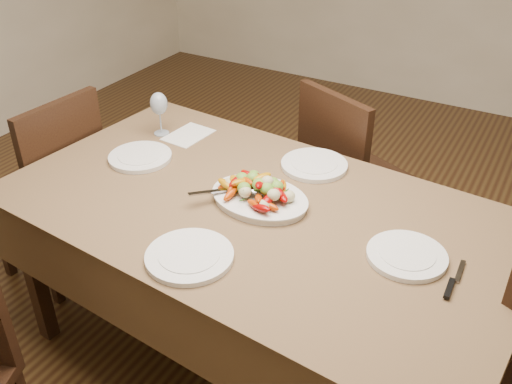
{
  "coord_description": "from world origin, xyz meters",
  "views": [
    {
      "loc": [
        0.99,
        -1.55,
        1.88
      ],
      "look_at": [
        0.16,
        -0.08,
        0.82
      ],
      "focal_mm": 40.0,
      "sensor_mm": 36.0,
      "label": 1
    }
  ],
  "objects_px": {
    "serving_platter": "(260,200)",
    "plate_near": "(190,256)",
    "plate_left": "(140,157)",
    "chair_left": "(46,188)",
    "dining_table": "(256,287)",
    "plate_far": "(314,165)",
    "wine_glass": "(160,112)",
    "chair_far": "(358,177)",
    "plate_right": "(407,256)"
  },
  "relations": [
    {
      "from": "wine_glass",
      "to": "plate_far",
      "type": "bearing_deg",
      "value": 5.15
    },
    {
      "from": "serving_platter",
      "to": "wine_glass",
      "type": "xyz_separation_m",
      "value": [
        -0.65,
        0.27,
        0.09
      ]
    },
    {
      "from": "plate_far",
      "to": "wine_glass",
      "type": "distance_m",
      "value": 0.72
    },
    {
      "from": "chair_far",
      "to": "plate_left",
      "type": "bearing_deg",
      "value": 72.65
    },
    {
      "from": "plate_right",
      "to": "plate_near",
      "type": "relative_size",
      "value": 0.9
    },
    {
      "from": "serving_platter",
      "to": "plate_right",
      "type": "relative_size",
      "value": 1.43
    },
    {
      "from": "plate_left",
      "to": "chair_far",
      "type": "bearing_deg",
      "value": 48.73
    },
    {
      "from": "chair_far",
      "to": "plate_far",
      "type": "xyz_separation_m",
      "value": [
        -0.03,
        -0.47,
        0.29
      ]
    },
    {
      "from": "serving_platter",
      "to": "plate_far",
      "type": "bearing_deg",
      "value": 79.49
    },
    {
      "from": "plate_far",
      "to": "plate_right",
      "type": "bearing_deg",
      "value": -37.71
    },
    {
      "from": "dining_table",
      "to": "plate_right",
      "type": "bearing_deg",
      "value": -1.91
    },
    {
      "from": "chair_far",
      "to": "wine_glass",
      "type": "xyz_separation_m",
      "value": [
        -0.74,
        -0.54,
        0.39
      ]
    },
    {
      "from": "chair_far",
      "to": "plate_far",
      "type": "relative_size",
      "value": 3.61
    },
    {
      "from": "dining_table",
      "to": "chair_far",
      "type": "xyz_separation_m",
      "value": [
        0.09,
        0.83,
        0.1
      ]
    },
    {
      "from": "serving_platter",
      "to": "wine_glass",
      "type": "bearing_deg",
      "value": 157.53
    },
    {
      "from": "serving_platter",
      "to": "plate_right",
      "type": "bearing_deg",
      "value": -5.0
    },
    {
      "from": "chair_far",
      "to": "plate_right",
      "type": "bearing_deg",
      "value": 142.41
    },
    {
      "from": "plate_near",
      "to": "wine_glass",
      "type": "bearing_deg",
      "value": 133.25
    },
    {
      "from": "plate_right",
      "to": "plate_left",
      "type": "bearing_deg",
      "value": 175.52
    },
    {
      "from": "plate_left",
      "to": "chair_left",
      "type": "bearing_deg",
      "value": -174.81
    },
    {
      "from": "chair_far",
      "to": "dining_table",
      "type": "bearing_deg",
      "value": 107.89
    },
    {
      "from": "plate_near",
      "to": "wine_glass",
      "type": "height_order",
      "value": "wine_glass"
    },
    {
      "from": "plate_left",
      "to": "plate_near",
      "type": "xyz_separation_m",
      "value": [
        0.55,
        -0.43,
        0.0
      ]
    },
    {
      "from": "chair_far",
      "to": "plate_near",
      "type": "xyz_separation_m",
      "value": [
        -0.12,
        -1.19,
        0.29
      ]
    },
    {
      "from": "plate_left",
      "to": "plate_near",
      "type": "height_order",
      "value": "same"
    },
    {
      "from": "plate_left",
      "to": "plate_far",
      "type": "bearing_deg",
      "value": 24.43
    },
    {
      "from": "plate_far",
      "to": "wine_glass",
      "type": "height_order",
      "value": "wine_glass"
    },
    {
      "from": "chair_far",
      "to": "serving_platter",
      "type": "xyz_separation_m",
      "value": [
        -0.09,
        -0.8,
        0.3
      ]
    },
    {
      "from": "wine_glass",
      "to": "chair_left",
      "type": "bearing_deg",
      "value": -150.6
    },
    {
      "from": "dining_table",
      "to": "chair_left",
      "type": "distance_m",
      "value": 1.15
    },
    {
      "from": "plate_far",
      "to": "wine_glass",
      "type": "relative_size",
      "value": 1.29
    },
    {
      "from": "plate_left",
      "to": "plate_right",
      "type": "relative_size",
      "value": 1.02
    },
    {
      "from": "dining_table",
      "to": "plate_far",
      "type": "xyz_separation_m",
      "value": [
        0.06,
        0.36,
        0.39
      ]
    },
    {
      "from": "serving_platter",
      "to": "plate_far",
      "type": "xyz_separation_m",
      "value": [
        0.06,
        0.33,
        -0.0
      ]
    },
    {
      "from": "plate_far",
      "to": "plate_near",
      "type": "xyz_separation_m",
      "value": [
        -0.09,
        -0.72,
        0.0
      ]
    },
    {
      "from": "dining_table",
      "to": "chair_far",
      "type": "bearing_deg",
      "value": 83.97
    },
    {
      "from": "plate_left",
      "to": "plate_far",
      "type": "height_order",
      "value": "same"
    },
    {
      "from": "chair_left",
      "to": "plate_right",
      "type": "xyz_separation_m",
      "value": [
        1.7,
        -0.04,
        0.29
      ]
    },
    {
      "from": "chair_left",
      "to": "serving_platter",
      "type": "xyz_separation_m",
      "value": [
        1.14,
        0.01,
        0.3
      ]
    },
    {
      "from": "serving_platter",
      "to": "plate_near",
      "type": "bearing_deg",
      "value": -94.75
    },
    {
      "from": "plate_left",
      "to": "wine_glass",
      "type": "distance_m",
      "value": 0.26
    },
    {
      "from": "chair_far",
      "to": "plate_near",
      "type": "height_order",
      "value": "chair_far"
    },
    {
      "from": "chair_left",
      "to": "plate_near",
      "type": "xyz_separation_m",
      "value": [
        1.11,
        -0.38,
        0.29
      ]
    },
    {
      "from": "plate_near",
      "to": "chair_left",
      "type": "bearing_deg",
      "value": 161.29
    },
    {
      "from": "serving_platter",
      "to": "plate_near",
      "type": "xyz_separation_m",
      "value": [
        -0.03,
        -0.39,
        -0.0
      ]
    },
    {
      "from": "dining_table",
      "to": "chair_left",
      "type": "bearing_deg",
      "value": 179.03
    },
    {
      "from": "plate_right",
      "to": "plate_near",
      "type": "xyz_separation_m",
      "value": [
        -0.59,
        -0.34,
        0.0
      ]
    },
    {
      "from": "plate_near",
      "to": "wine_glass",
      "type": "xyz_separation_m",
      "value": [
        -0.62,
        0.65,
        0.09
      ]
    },
    {
      "from": "dining_table",
      "to": "plate_far",
      "type": "distance_m",
      "value": 0.53
    },
    {
      "from": "plate_right",
      "to": "wine_glass",
      "type": "bearing_deg",
      "value": 165.24
    }
  ]
}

